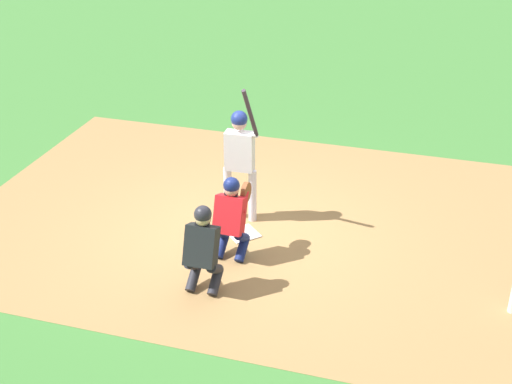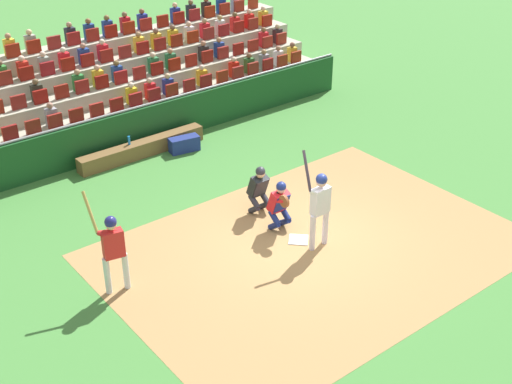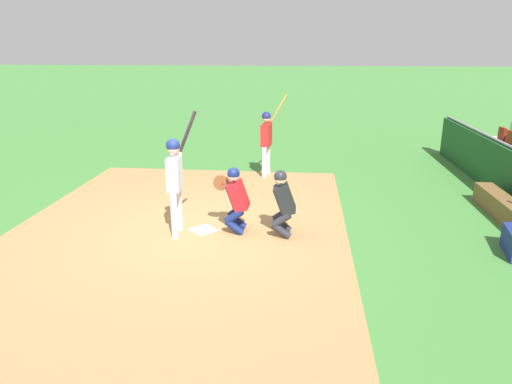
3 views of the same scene
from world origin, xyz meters
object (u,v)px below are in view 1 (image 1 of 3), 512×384
home_plate_marker (243,234)px  home_plate_umpire (203,246)px  batter_at_plate (240,153)px  catcher_crouching (232,214)px

home_plate_marker → home_plate_umpire: size_ratio=0.34×
home_plate_umpire → batter_at_plate: bearing=92.7°
batter_at_plate → catcher_crouching: bearing=-79.1°
home_plate_marker → catcher_crouching: 0.96m
home_plate_marker → home_plate_umpire: home_plate_umpire is taller
home_plate_umpire → catcher_crouching: bearing=82.7°
batter_at_plate → home_plate_marker: bearing=-69.3°
batter_at_plate → catcher_crouching: batter_at_plate is taller
catcher_crouching → home_plate_umpire: (-0.12, -0.91, -0.02)m
home_plate_marker → home_plate_umpire: (-0.08, -1.55, 0.69)m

